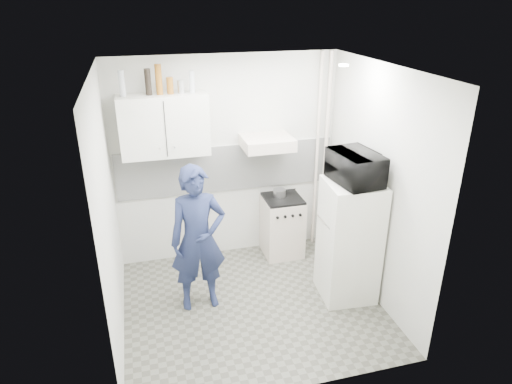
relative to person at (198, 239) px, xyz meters
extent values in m
plane|color=#5F5F53|center=(0.55, -0.19, -0.82)|extent=(2.80, 2.80, 0.00)
plane|color=white|center=(0.55, -0.19, 1.78)|extent=(2.80, 2.80, 0.00)
plane|color=silver|center=(0.55, 1.06, 0.48)|extent=(2.80, 0.00, 2.80)
plane|color=silver|center=(-0.85, -0.19, 0.48)|extent=(0.00, 2.60, 2.60)
plane|color=silver|center=(1.95, -0.19, 0.48)|extent=(0.00, 2.60, 2.60)
imported|color=#1B2445|center=(0.00, 0.00, 0.00)|extent=(0.61, 0.41, 1.65)
cube|color=beige|center=(1.21, 0.81, -0.43)|extent=(0.49, 0.49, 0.79)
cube|color=white|center=(1.65, -0.24, -0.12)|extent=(0.62, 0.62, 1.40)
cube|color=black|center=(1.21, 0.81, -0.02)|extent=(0.47, 0.47, 0.03)
cylinder|color=silver|center=(1.19, 0.87, 0.04)|extent=(0.16, 0.16, 0.09)
imported|color=black|center=(1.65, -0.24, 0.74)|extent=(0.65, 0.48, 0.33)
cylinder|color=#B2B7BC|center=(-0.61, 0.89, 1.52)|extent=(0.06, 0.06, 0.28)
cylinder|color=black|center=(-0.34, 0.89, 1.52)|extent=(0.07, 0.07, 0.28)
cylinder|color=brown|center=(-0.22, 0.89, 1.54)|extent=(0.07, 0.07, 0.33)
cylinder|color=brown|center=(-0.11, 0.89, 1.47)|extent=(0.07, 0.07, 0.19)
cylinder|color=silver|center=(0.01, 0.89, 1.45)|extent=(0.08, 0.08, 0.15)
cylinder|color=#B2B7BC|center=(0.14, 0.89, 1.50)|extent=(0.06, 0.06, 0.25)
cube|color=white|center=(-0.20, 0.89, 1.03)|extent=(1.00, 0.35, 0.70)
cube|color=beige|center=(1.00, 0.81, 0.75)|extent=(0.60, 0.50, 0.14)
cube|color=white|center=(0.55, 1.05, 0.38)|extent=(2.74, 0.03, 0.60)
cylinder|color=beige|center=(1.85, 0.98, 0.48)|extent=(0.05, 0.05, 2.60)
cylinder|color=beige|center=(1.73, 0.98, 0.48)|extent=(0.04, 0.04, 2.60)
cylinder|color=white|center=(1.55, 0.01, 1.75)|extent=(0.10, 0.10, 0.02)
camera|label=1|loc=(-0.50, -4.26, 2.40)|focal=32.00mm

